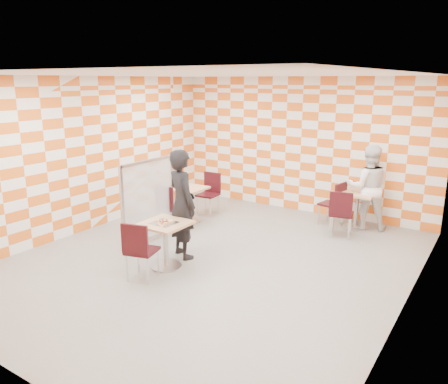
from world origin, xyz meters
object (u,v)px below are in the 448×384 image
at_px(main_table, 165,237).
at_px(second_table, 357,204).
at_px(man_dark, 182,204).
at_px(empty_table, 188,199).
at_px(chair_second_front, 341,211).
at_px(chair_second_side, 336,201).
at_px(chair_empty_far, 210,190).
at_px(sport_bottle, 353,186).
at_px(chair_empty_near, 168,204).
at_px(soda_bottle, 365,187).
at_px(partition, 149,201).
at_px(man_white, 368,187).
at_px(chair_main_front, 139,247).

bearing_deg(main_table, second_table, 61.16).
height_order(second_table, man_dark, man_dark).
relative_size(empty_table, chair_second_front, 0.81).
bearing_deg(main_table, chair_second_front, 56.27).
xyz_separation_m(chair_second_side, chair_empty_far, (-2.65, -0.68, 0.00)).
bearing_deg(chair_second_front, sport_bottle, 94.44).
distance_m(chair_empty_near, sport_bottle, 3.77).
distance_m(chair_empty_far, man_dark, 2.52).
bearing_deg(soda_bottle, chair_empty_far, -164.67).
xyz_separation_m(chair_empty_near, chair_empty_far, (0.05, 1.39, 0.00)).
bearing_deg(main_table, chair_second_side, 65.70).
distance_m(chair_second_side, chair_empty_far, 2.73).
relative_size(main_table, chair_empty_far, 0.81).
bearing_deg(man_dark, chair_empty_near, -14.47).
bearing_deg(partition, chair_second_front, 36.19).
relative_size(chair_empty_near, sport_bottle, 4.62).
bearing_deg(man_white, main_table, 37.22).
bearing_deg(chair_main_front, man_white, 63.64).
distance_m(man_dark, soda_bottle, 3.79).
bearing_deg(man_dark, chair_second_front, -105.33).
relative_size(chair_main_front, chair_second_front, 1.00).
xyz_separation_m(main_table, chair_empty_far, (-1.09, 2.78, 0.04)).
relative_size(main_table, man_white, 0.44).
distance_m(chair_empty_near, man_white, 3.99).
bearing_deg(man_dark, man_white, -99.94).
xyz_separation_m(chair_second_front, man_dark, (-1.95, -2.31, 0.38)).
bearing_deg(chair_empty_near, chair_main_front, -60.24).
xyz_separation_m(chair_main_front, partition, (-1.01, 1.32, 0.25)).
distance_m(main_table, chair_second_side, 3.79).
bearing_deg(chair_empty_far, empty_table, -92.75).
xyz_separation_m(chair_main_front, chair_empty_far, (-1.09, 3.39, 0.00)).
bearing_deg(chair_second_side, man_white, 20.99).
bearing_deg(chair_second_side, empty_table, -151.90).
relative_size(main_table, man_dark, 0.41).
bearing_deg(chair_empty_near, chair_second_side, 37.47).
relative_size(main_table, sport_bottle, 3.75).
height_order(chair_main_front, soda_bottle, soda_bottle).
bearing_deg(empty_table, chair_second_front, 14.94).
height_order(main_table, chair_second_front, chair_second_front).
bearing_deg(chair_empty_far, soda_bottle, 15.33).
bearing_deg(soda_bottle, partition, -136.30).
distance_m(second_table, man_dark, 3.69).
distance_m(man_dark, man_white, 3.85).
bearing_deg(chair_main_front, partition, 127.30).
bearing_deg(partition, soda_bottle, 43.70).
distance_m(chair_empty_far, man_white, 3.35).
relative_size(sport_bottle, soda_bottle, 0.87).
bearing_deg(chair_second_side, chair_second_front, -62.51).
height_order(empty_table, man_white, man_white).
relative_size(chair_second_front, man_white, 0.54).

